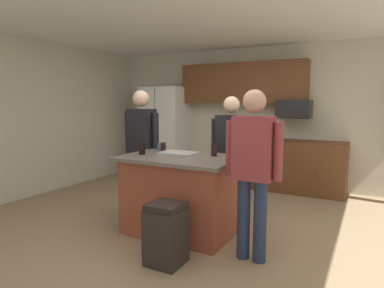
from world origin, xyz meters
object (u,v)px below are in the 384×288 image
at_px(glass_short_whisky, 163,148).
at_px(serving_tray, 178,154).
at_px(microwave_over_range, 294,109).
at_px(person_guest_right, 231,149).
at_px(glass_stout_tall, 214,150).
at_px(trash_bin, 166,234).
at_px(refrigerator, 165,132).
at_px(mug_blue_stoneware, 161,147).
at_px(person_guest_left, 142,142).
at_px(glass_dark_ale, 142,148).
at_px(person_elder_center, 253,164).
at_px(kitchen_island, 180,194).

relative_size(glass_short_whisky, serving_tray, 0.30).
distance_m(microwave_over_range, serving_tray, 2.75).
bearing_deg(person_guest_right, glass_stout_tall, 24.65).
distance_m(glass_short_whisky, trash_bin, 1.29).
relative_size(refrigerator, mug_blue_stoneware, 14.83).
xyz_separation_m(microwave_over_range, person_guest_right, (-0.43, -1.85, -0.50)).
xyz_separation_m(refrigerator, mug_blue_stoneware, (1.42, -2.27, 0.05)).
bearing_deg(glass_short_whisky, refrigerator, 122.54).
xyz_separation_m(person_guest_left, glass_dark_ale, (0.40, -0.52, 0.01)).
height_order(microwave_over_range, person_guest_right, person_guest_right).
bearing_deg(refrigerator, glass_stout_tall, -46.40).
xyz_separation_m(person_elder_center, serving_tray, (-1.03, 0.31, -0.02)).
bearing_deg(trash_bin, glass_short_whisky, 124.37).
bearing_deg(microwave_over_range, kitchen_island, -106.37).
bearing_deg(mug_blue_stoneware, glass_short_whisky, -42.51).
bearing_deg(glass_short_whisky, person_guest_right, 42.97).
distance_m(glass_dark_ale, glass_stout_tall, 0.88).
bearing_deg(person_guest_right, mug_blue_stoneware, -30.43).
bearing_deg(mug_blue_stoneware, refrigerator, 121.91).
height_order(glass_short_whisky, trash_bin, glass_short_whisky).
bearing_deg(glass_dark_ale, glass_short_whisky, 57.34).
bearing_deg(person_guest_left, serving_tray, 0.97).
bearing_deg(glass_dark_ale, person_guest_right, 46.34).
height_order(kitchen_island, person_guest_left, person_guest_left).
bearing_deg(glass_dark_ale, person_guest_left, 127.45).
distance_m(microwave_over_range, person_guest_right, 1.96).
height_order(refrigerator, microwave_over_range, refrigerator).
height_order(person_guest_left, mug_blue_stoneware, person_guest_left).
distance_m(glass_short_whisky, serving_tray, 0.30).
bearing_deg(serving_tray, glass_stout_tall, 22.65).
xyz_separation_m(person_guest_left, trash_bin, (1.16, -1.17, -0.71)).
xyz_separation_m(microwave_over_range, glass_short_whisky, (-1.10, -2.47, -0.45)).
relative_size(person_elder_center, trash_bin, 2.78).
bearing_deg(person_guest_right, person_guest_left, -50.77).
distance_m(kitchen_island, person_elder_center, 1.14).
relative_size(microwave_over_range, kitchen_island, 0.41).
relative_size(refrigerator, glass_stout_tall, 13.23).
height_order(glass_dark_ale, serving_tray, glass_dark_ale).
bearing_deg(trash_bin, person_guest_right, 87.70).
relative_size(glass_dark_ale, glass_short_whisky, 1.26).
distance_m(glass_dark_ale, mug_blue_stoneware, 0.32).
height_order(microwave_over_range, serving_tray, microwave_over_range).
bearing_deg(trash_bin, person_elder_center, 34.07).
relative_size(refrigerator, kitchen_island, 1.36).
bearing_deg(glass_stout_tall, glass_short_whisky, -174.74).
height_order(person_elder_center, serving_tray, person_elder_center).
bearing_deg(trash_bin, refrigerator, 123.05).
height_order(refrigerator, serving_tray, refrigerator).
bearing_deg(mug_blue_stoneware, person_guest_left, 156.11).
distance_m(person_guest_right, serving_tray, 0.83).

